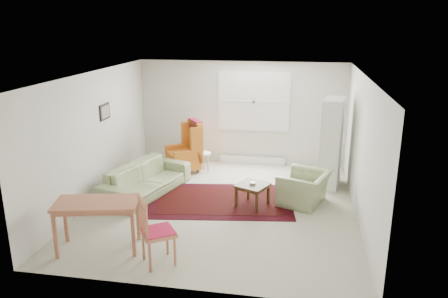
% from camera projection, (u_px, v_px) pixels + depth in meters
% --- Properties ---
extents(room, '(5.04, 5.54, 2.51)m').
position_uv_depth(room, '(224.00, 140.00, 8.22)').
color(room, '#B8B39D').
rests_on(room, ground).
extents(rug, '(3.01, 2.16, 0.03)m').
position_uv_depth(rug, '(220.00, 200.00, 8.61)').
color(rug, black).
rests_on(rug, ground).
extents(sofa, '(1.41, 2.29, 0.86)m').
position_uv_depth(sofa, '(146.00, 173.00, 8.86)').
color(sofa, '#899865').
rests_on(sofa, ground).
extents(armchair, '(1.10, 1.18, 0.74)m').
position_uv_depth(armchair, '(304.00, 185.00, 8.40)').
color(armchair, '#899865').
rests_on(armchair, ground).
extents(wingback_chair, '(1.01, 1.00, 1.22)m').
position_uv_depth(wingback_chair, '(183.00, 147.00, 10.12)').
color(wingback_chair, orange).
rests_on(wingback_chair, ground).
extents(coffee_table, '(0.71, 0.71, 0.44)m').
position_uv_depth(coffee_table, '(252.00, 195.00, 8.33)').
color(coffee_table, '#402B13').
rests_on(coffee_table, ground).
extents(stool, '(0.43, 0.43, 0.45)m').
position_uv_depth(stool, '(204.00, 162.00, 10.26)').
color(stool, white).
rests_on(stool, ground).
extents(cabinet, '(0.52, 0.81, 1.89)m').
position_uv_depth(cabinet, '(332.00, 143.00, 9.16)').
color(cabinet, silver).
rests_on(cabinet, ground).
extents(desk, '(1.36, 0.89, 0.79)m').
position_uv_depth(desk, '(98.00, 225.00, 6.70)').
color(desk, '#AE6846').
rests_on(desk, ground).
extents(desk_chair, '(0.63, 0.63, 1.04)m').
position_uv_depth(desk_chair, '(158.00, 231.00, 6.26)').
color(desk_chair, '#AE6846').
rests_on(desk_chair, ground).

